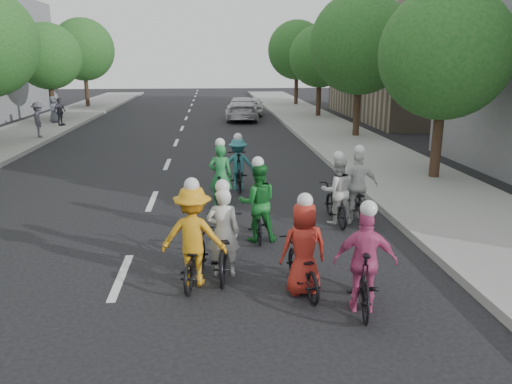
{
  "coord_description": "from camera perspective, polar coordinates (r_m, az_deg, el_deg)",
  "views": [
    {
      "loc": [
        1.71,
        -8.51,
        3.82
      ],
      "look_at": [
        2.63,
        1.99,
        1.0
      ],
      "focal_mm": 35.0,
      "sensor_mm": 36.0,
      "label": 1
    }
  ],
  "objects": [
    {
      "name": "ground",
      "position": [
        9.48,
        -15.16,
        -9.34
      ],
      "size": [
        120.0,
        120.0,
        0.0
      ],
      "primitive_type": "plane",
      "color": "black",
      "rests_on": "ground"
    },
    {
      "name": "sidewalk_right",
      "position": [
        19.91,
        13.52,
        3.72
      ],
      "size": [
        4.0,
        80.0,
        0.15
      ],
      "primitive_type": "cube",
      "color": "gray",
      "rests_on": "ground"
    },
    {
      "name": "curb_right",
      "position": [
        19.38,
        8.03,
        3.73
      ],
      "size": [
        0.18,
        80.0,
        0.18
      ],
      "primitive_type": "cube",
      "color": "#999993",
      "rests_on": "ground"
    },
    {
      "name": "bldg_se",
      "position": [
        35.51,
        19.33,
        14.46
      ],
      "size": [
        10.0,
        14.0,
        8.0
      ],
      "primitive_type": "cube",
      "color": "gray",
      "rests_on": "ground"
    },
    {
      "name": "tree_l_4",
      "position": [
        33.99,
        -22.7,
        14.11
      ],
      "size": [
        4.0,
        4.0,
        5.97
      ],
      "color": "black",
      "rests_on": "ground"
    },
    {
      "name": "tree_l_5",
      "position": [
        42.68,
        -19.14,
        15.12
      ],
      "size": [
        4.8,
        4.8,
        6.93
      ],
      "color": "black",
      "rests_on": "ground"
    },
    {
      "name": "tree_r_0",
      "position": [
        16.69,
        20.81,
        14.54
      ],
      "size": [
        4.0,
        4.0,
        5.97
      ],
      "color": "black",
      "rests_on": "ground"
    },
    {
      "name": "tree_r_1",
      "position": [
        25.14,
        11.83,
        16.26
      ],
      "size": [
        4.8,
        4.8,
        6.93
      ],
      "color": "black",
      "rests_on": "ground"
    },
    {
      "name": "tree_r_2",
      "position": [
        33.86,
        7.31,
        15.11
      ],
      "size": [
        4.0,
        4.0,
        5.97
      ],
      "color": "black",
      "rests_on": "ground"
    },
    {
      "name": "tree_r_3",
      "position": [
        42.71,
        4.7,
        15.87
      ],
      "size": [
        4.8,
        4.8,
        6.93
      ],
      "color": "black",
      "rests_on": "ground"
    },
    {
      "name": "cyclist_0",
      "position": [
        9.12,
        -3.76,
        -5.82
      ],
      "size": [
        0.8,
        1.95,
        1.79
      ],
      "rotation": [
        0.0,
        0.0,
        3.07
      ],
      "color": "black",
      "rests_on": "ground"
    },
    {
      "name": "cyclist_1",
      "position": [
        10.73,
        0.18,
        -1.89
      ],
      "size": [
        0.84,
        1.52,
        1.85
      ],
      "rotation": [
        0.0,
        0.0,
        3.15
      ],
      "color": "black",
      "rests_on": "ground"
    },
    {
      "name": "cyclist_2",
      "position": [
        8.74,
        -7.13,
        -5.95
      ],
      "size": [
        1.23,
        1.74,
        1.91
      ],
      "rotation": [
        0.0,
        0.0,
        2.97
      ],
      "color": "black",
      "rests_on": "ground"
    },
    {
      "name": "cyclist_3",
      "position": [
        7.99,
        12.21,
        -8.7
      ],
      "size": [
        1.02,
        1.77,
        1.8
      ],
      "rotation": [
        0.0,
        0.0,
        2.96
      ],
      "color": "black",
      "rests_on": "ground"
    },
    {
      "name": "cyclist_4",
      "position": [
        8.44,
        5.38,
        -7.49
      ],
      "size": [
        0.84,
        1.69,
        1.74
      ],
      "rotation": [
        0.0,
        0.0,
        3.27
      ],
      "color": "black",
      "rests_on": "ground"
    },
    {
      "name": "cyclist_5",
      "position": [
        13.14,
        -4.06,
        0.96
      ],
      "size": [
        0.68,
        1.53,
        1.86
      ],
      "rotation": [
        0.0,
        0.0,
        2.98
      ],
      "color": "black",
      "rests_on": "ground"
    },
    {
      "name": "cyclist_6",
      "position": [
        12.03,
        9.19,
        -0.64
      ],
      "size": [
        0.8,
        1.74,
        1.76
      ],
      "rotation": [
        0.0,
        0.0,
        3.17
      ],
      "color": "black",
      "rests_on": "ground"
    },
    {
      "name": "cyclist_7",
      "position": [
        14.96,
        -2.08,
        2.82
      ],
      "size": [
        1.03,
        1.92,
        1.72
      ],
      "rotation": [
        0.0,
        0.0,
        3.18
      ],
      "color": "black",
      "rests_on": "ground"
    },
    {
      "name": "cyclist_8",
      "position": [
        12.44,
        11.45,
        -0.17
      ],
      "size": [
        1.02,
        1.74,
        1.85
      ],
      "rotation": [
        0.0,
        0.0,
        3.21
      ],
      "color": "black",
      "rests_on": "ground"
    },
    {
      "name": "follow_car_lead",
      "position": [
        32.48,
        -1.58,
        9.51
      ],
      "size": [
        2.37,
        5.16,
        1.46
      ],
      "primitive_type": "imported",
      "rotation": [
        0.0,
        0.0,
        3.08
      ],
      "color": "silver",
      "rests_on": "ground"
    },
    {
      "name": "follow_car_trail",
      "position": [
        35.39,
        -0.48,
        9.85
      ],
      "size": [
        1.83,
        3.96,
        1.31
      ],
      "primitive_type": "imported",
      "rotation": [
        0.0,
        0.0,
        3.07
      ],
      "color": "white",
      "rests_on": "ground"
    },
    {
      "name": "spectator_0",
      "position": [
        26.34,
        -23.56,
        7.59
      ],
      "size": [
        0.94,
        1.24,
        1.69
      ],
      "primitive_type": "imported",
      "rotation": [
        0.0,
        0.0,
        1.89
      ],
      "color": "#4D4C59",
      "rests_on": "sidewalk_left"
    },
    {
      "name": "spectator_1",
      "position": [
        30.59,
        -21.52,
        8.55
      ],
      "size": [
        0.72,
        1.0,
        1.58
      ],
      "primitive_type": "imported",
      "rotation": [
        0.0,
        0.0,
        1.16
      ],
      "color": "#45444F",
      "rests_on": "sidewalk_left"
    },
    {
      "name": "spectator_2",
      "position": [
        32.21,
        -22.13,
        8.74
      ],
      "size": [
        0.7,
        0.87,
        1.55
      ],
      "primitive_type": "imported",
      "rotation": [
        0.0,
        0.0,
        1.26
      ],
      "color": "#545762",
      "rests_on": "sidewalk_left"
    }
  ]
}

